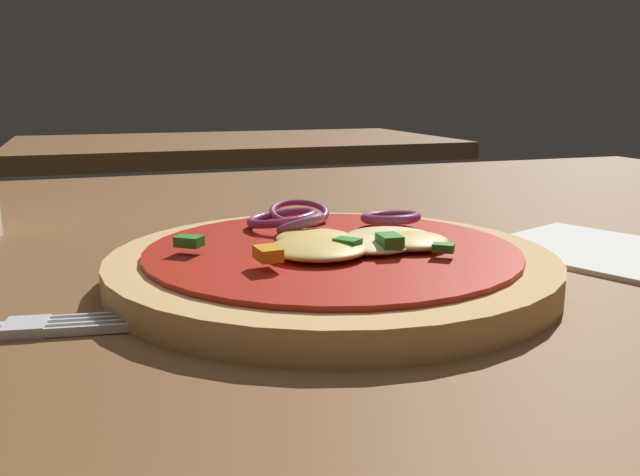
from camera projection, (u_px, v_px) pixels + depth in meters
dining_table at (411, 290)px, 0.41m from camera, size 1.19×0.97×0.03m
pizza at (333, 262)px, 0.37m from camera, size 0.24×0.24×0.03m
napkin at (592, 249)px, 0.44m from camera, size 0.15×0.15×0.00m
background_table at (234, 147)px, 1.40m from camera, size 0.87×0.47×0.03m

